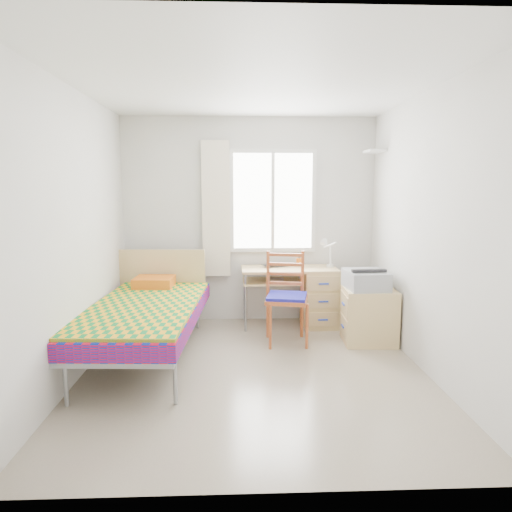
{
  "coord_description": "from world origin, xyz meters",
  "views": [
    {
      "loc": [
        -0.15,
        -4.1,
        1.71
      ],
      "look_at": [
        0.04,
        0.55,
        1.02
      ],
      "focal_mm": 32.0,
      "sensor_mm": 36.0,
      "label": 1
    }
  ],
  "objects_px": {
    "bed": "(146,311)",
    "printer": "(366,279)",
    "desk": "(314,294)",
    "cabinet": "(369,316)",
    "chair": "(287,292)"
  },
  "relations": [
    {
      "from": "bed",
      "to": "printer",
      "type": "xyz_separation_m",
      "value": [
        2.35,
        0.35,
        0.25
      ]
    },
    {
      "from": "bed",
      "to": "desk",
      "type": "bearing_deg",
      "value": 30.93
    },
    {
      "from": "cabinet",
      "to": "chair",
      "type": "bearing_deg",
      "value": 179.14
    },
    {
      "from": "cabinet",
      "to": "printer",
      "type": "distance_m",
      "value": 0.41
    },
    {
      "from": "desk",
      "to": "cabinet",
      "type": "height_order",
      "value": "desk"
    },
    {
      "from": "chair",
      "to": "cabinet",
      "type": "bearing_deg",
      "value": 7.38
    },
    {
      "from": "cabinet",
      "to": "desk",
      "type": "bearing_deg",
      "value": 130.68
    },
    {
      "from": "desk",
      "to": "chair",
      "type": "distance_m",
      "value": 0.74
    },
    {
      "from": "bed",
      "to": "chair",
      "type": "height_order",
      "value": "chair"
    },
    {
      "from": "bed",
      "to": "printer",
      "type": "distance_m",
      "value": 2.39
    },
    {
      "from": "bed",
      "to": "desk",
      "type": "height_order",
      "value": "bed"
    },
    {
      "from": "cabinet",
      "to": "printer",
      "type": "bearing_deg",
      "value": 157.47
    },
    {
      "from": "desk",
      "to": "printer",
      "type": "distance_m",
      "value": 0.86
    },
    {
      "from": "bed",
      "to": "cabinet",
      "type": "bearing_deg",
      "value": 10.86
    },
    {
      "from": "desk",
      "to": "cabinet",
      "type": "distance_m",
      "value": 0.84
    }
  ]
}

